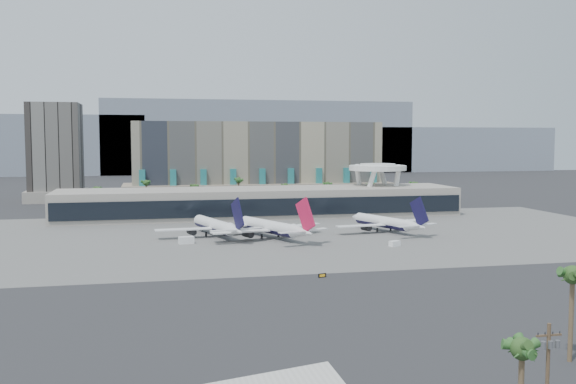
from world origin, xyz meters
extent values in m
plane|color=#232326|center=(0.00, 0.00, 0.00)|extent=(900.00, 900.00, 0.00)
cube|color=#5B5B59|center=(0.00, 55.00, 0.03)|extent=(260.00, 130.00, 0.06)
cube|color=gray|center=(-180.00, 470.00, 27.50)|extent=(260.00, 60.00, 55.00)
cube|color=gray|center=(60.00, 470.00, 35.00)|extent=(300.00, 60.00, 70.00)
cube|color=gray|center=(260.00, 470.00, 22.50)|extent=(220.00, 60.00, 45.00)
cube|color=tan|center=(10.00, 175.00, 21.00)|extent=(130.00, 22.00, 42.00)
cube|color=tan|center=(10.00, 173.00, 5.00)|extent=(140.00, 30.00, 10.00)
cube|color=#24797B|center=(-50.00, 163.00, 9.00)|extent=(3.00, 2.00, 18.00)
cube|color=#24797B|center=(-35.00, 163.00, 9.00)|extent=(3.00, 2.00, 18.00)
cube|color=#24797B|center=(-20.00, 163.00, 9.00)|extent=(3.00, 2.00, 18.00)
cube|color=#24797B|center=(-5.00, 163.00, 9.00)|extent=(3.00, 2.00, 18.00)
cube|color=#24797B|center=(10.00, 163.00, 9.00)|extent=(3.00, 2.00, 18.00)
cube|color=#24797B|center=(25.00, 163.00, 9.00)|extent=(3.00, 2.00, 18.00)
cube|color=#24797B|center=(40.00, 163.00, 9.00)|extent=(3.00, 2.00, 18.00)
cube|color=#24797B|center=(55.00, 163.00, 9.00)|extent=(3.00, 2.00, 18.00)
cube|color=#24797B|center=(70.00, 163.00, 9.00)|extent=(3.00, 2.00, 18.00)
cube|color=black|center=(-95.00, 200.00, 26.00)|extent=(26.00, 26.00, 52.00)
cube|color=#AEA699|center=(-95.00, 200.00, 3.00)|extent=(30.00, 30.00, 6.00)
cube|color=#AEA699|center=(0.00, 110.00, 6.00)|extent=(170.00, 32.00, 12.00)
cube|color=black|center=(0.00, 93.80, 5.50)|extent=(168.00, 0.60, 7.00)
cube|color=black|center=(0.00, 110.00, 13.25)|extent=(170.00, 12.00, 2.50)
cylinder|color=white|center=(61.36, 122.36, 11.00)|extent=(6.98, 6.99, 21.89)
cylinder|color=white|center=(48.64, 122.36, 11.00)|extent=(6.98, 6.99, 21.89)
cylinder|color=white|center=(48.64, 109.64, 11.00)|extent=(6.98, 6.99, 21.89)
cylinder|color=white|center=(61.36, 109.64, 11.00)|extent=(6.98, 6.99, 21.89)
cylinder|color=white|center=(55.00, 116.00, 20.00)|extent=(26.00, 26.00, 2.20)
cylinder|color=white|center=(55.00, 116.00, 21.30)|extent=(16.00, 16.00, 1.20)
cylinder|color=brown|center=(-70.00, 145.00, 6.00)|extent=(0.70, 0.70, 12.00)
sphere|color=#315522|center=(-70.00, 145.00, 11.70)|extent=(2.80, 2.80, 2.80)
cylinder|color=brown|center=(-48.00, 145.00, 6.00)|extent=(0.70, 0.70, 12.00)
sphere|color=#315522|center=(-48.00, 145.00, 11.70)|extent=(2.80, 2.80, 2.80)
cylinder|color=brown|center=(-26.00, 145.00, 6.00)|extent=(0.70, 0.70, 12.00)
sphere|color=#315522|center=(-26.00, 145.00, 11.70)|extent=(2.80, 2.80, 2.80)
cylinder|color=brown|center=(-5.00, 145.00, 6.00)|extent=(0.70, 0.70, 12.00)
sphere|color=#315522|center=(-5.00, 145.00, 11.70)|extent=(2.80, 2.80, 2.80)
cylinder|color=brown|center=(18.00, 145.00, 6.00)|extent=(0.70, 0.70, 12.00)
sphere|color=#315522|center=(18.00, 145.00, 11.70)|extent=(2.80, 2.80, 2.80)
cylinder|color=brown|center=(40.00, 145.00, 6.00)|extent=(0.70, 0.70, 12.00)
sphere|color=#315522|center=(40.00, 145.00, 11.70)|extent=(2.80, 2.80, 2.80)
cylinder|color=brown|center=(62.00, 145.00, 6.00)|extent=(0.70, 0.70, 12.00)
sphere|color=#315522|center=(62.00, 145.00, 11.70)|extent=(2.80, 2.80, 2.80)
cylinder|color=brown|center=(85.00, 145.00, 6.00)|extent=(0.70, 0.70, 12.00)
sphere|color=#315522|center=(85.00, 145.00, 11.70)|extent=(2.80, 2.80, 2.80)
cylinder|color=#4C3826|center=(-2.00, -96.00, 6.00)|extent=(0.44, 0.44, 12.00)
cube|color=#4C3826|center=(-2.00, -96.00, 10.60)|extent=(3.20, 0.22, 0.22)
cylinder|color=slate|center=(-2.90, -96.35, 9.60)|extent=(0.56, 0.56, 0.90)
cylinder|color=slate|center=(-2.00, -96.35, 9.60)|extent=(0.56, 0.56, 0.90)
cylinder|color=slate|center=(-1.10, -96.35, 9.60)|extent=(0.56, 0.56, 0.90)
cylinder|color=black|center=(-3.40, -96.00, 10.85)|extent=(0.12, 0.12, 0.30)
cylinder|color=black|center=(-0.60, -96.00, 10.85)|extent=(0.12, 0.12, 0.30)
cylinder|color=white|center=(-25.13, 58.18, 3.72)|extent=(11.92, 28.19, 4.13)
cylinder|color=black|center=(-25.13, 58.18, 3.56)|extent=(11.68, 27.63, 4.05)
cone|color=white|center=(-29.69, 73.67, 3.72)|extent=(5.27, 5.62, 4.13)
cone|color=white|center=(-19.99, 40.70, 4.03)|extent=(6.59, 10.08, 4.13)
cube|color=white|center=(-35.74, 53.98, 3.10)|extent=(18.85, 5.55, 0.36)
cube|color=white|center=(-13.94, 60.40, 3.10)|extent=(18.32, 12.47, 0.36)
cylinder|color=black|center=(-32.91, 55.35, 2.07)|extent=(3.35, 4.60, 2.27)
cylinder|color=black|center=(-17.06, 60.02, 2.07)|extent=(3.35, 4.60, 2.27)
cube|color=black|center=(-19.55, 39.22, 9.40)|extent=(3.14, 9.14, 10.87)
cube|color=white|center=(-24.15, 38.40, 4.54)|extent=(8.50, 3.45, 0.26)
cube|color=white|center=(-15.24, 41.03, 4.54)|extent=(8.46, 5.48, 0.26)
cylinder|color=black|center=(-28.23, 68.72, 0.83)|extent=(0.52, 0.52, 1.65)
cylinder|color=black|center=(-28.01, 56.25, 0.83)|extent=(0.72, 0.72, 1.65)
cylinder|color=black|center=(-21.67, 58.12, 0.83)|extent=(0.72, 0.72, 1.65)
cylinder|color=white|center=(-7.76, 49.69, 3.82)|extent=(15.56, 28.22, 4.25)
cylinder|color=black|center=(-7.76, 49.69, 3.66)|extent=(15.25, 27.65, 4.16)
cone|color=white|center=(-14.46, 64.88, 3.82)|extent=(5.81, 6.08, 4.25)
cone|color=white|center=(-0.21, 32.55, 4.14)|extent=(7.74, 10.46, 4.25)
cube|color=white|center=(-18.02, 44.01, 3.19)|extent=(19.58, 8.06, 0.37)
cube|color=white|center=(3.36, 53.42, 3.19)|extent=(17.99, 14.62, 0.37)
cylinder|color=black|center=(-15.32, 45.78, 2.12)|extent=(3.85, 4.83, 2.34)
cylinder|color=black|center=(0.23, 52.63, 2.12)|extent=(3.85, 4.83, 2.34)
cube|color=#C1163F|center=(0.43, 31.09, 9.66)|extent=(4.37, 9.04, 11.18)
cube|color=white|center=(-4.15, 29.65, 4.67)|extent=(8.81, 4.56, 0.27)
cube|color=white|center=(4.59, 33.50, 4.67)|extent=(8.45, 6.46, 0.27)
cylinder|color=black|center=(-12.32, 60.03, 0.85)|extent=(0.53, 0.53, 1.70)
cylinder|color=black|center=(-10.44, 47.35, 0.85)|extent=(0.74, 0.74, 1.70)
cylinder|color=black|center=(-4.22, 50.09, 0.85)|extent=(0.74, 0.74, 1.70)
cylinder|color=white|center=(34.92, 55.93, 3.50)|extent=(12.74, 26.28, 3.89)
cylinder|color=black|center=(34.92, 55.93, 3.36)|extent=(12.49, 25.75, 3.81)
cone|color=white|center=(29.71, 70.24, 3.50)|extent=(5.16, 5.45, 3.89)
cone|color=white|center=(40.80, 39.80, 3.80)|extent=(6.65, 9.56, 3.89)
cube|color=white|center=(25.20, 51.36, 2.92)|extent=(17.89, 6.29, 0.34)
cube|color=white|center=(45.31, 58.68, 2.92)|extent=(16.92, 12.59, 0.34)
cylinder|color=black|center=(27.77, 52.81, 1.95)|extent=(3.34, 4.39, 2.14)
cylinder|color=black|center=(42.40, 58.14, 1.95)|extent=(3.34, 4.39, 2.14)
cube|color=black|center=(41.29, 38.43, 8.86)|extent=(3.48, 8.47, 10.25)
cube|color=white|center=(37.01, 37.39, 4.28)|extent=(8.06, 3.71, 0.24)
cube|color=white|center=(45.24, 40.39, 4.28)|extent=(7.88, 5.55, 0.24)
cylinder|color=black|center=(31.38, 65.66, 0.78)|extent=(0.49, 0.49, 1.56)
cylinder|color=black|center=(32.33, 53.96, 0.78)|extent=(0.68, 0.68, 1.56)
cylinder|color=black|center=(38.18, 56.09, 0.78)|extent=(0.68, 0.68, 1.56)
cube|color=white|center=(-35.38, 42.86, 1.15)|extent=(4.98, 2.92, 2.30)
cube|color=white|center=(27.13, 24.33, 0.87)|extent=(3.85, 3.09, 1.73)
cube|color=black|center=(-6.39, -13.81, 0.48)|extent=(2.10, 0.94, 0.96)
cube|color=gold|center=(-6.39, -13.98, 0.48)|extent=(1.48, 0.53, 0.58)
cylinder|color=black|center=(-7.17, -13.81, 0.29)|extent=(0.12, 0.12, 0.58)
cylinder|color=black|center=(-5.62, -13.81, 0.29)|extent=(0.12, 0.12, 0.58)
cylinder|color=brown|center=(-3.55, -93.20, 4.26)|extent=(0.70, 0.70, 8.52)
sphere|color=#315522|center=(-3.55, -93.20, 8.22)|extent=(2.80, 2.80, 2.80)
cylinder|color=brown|center=(14.29, -77.77, 6.68)|extent=(0.70, 0.70, 13.37)
sphere|color=#315522|center=(14.29, -77.77, 13.07)|extent=(2.80, 2.80, 2.80)
camera|label=1|loc=(-46.31, -159.70, 32.95)|focal=40.00mm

